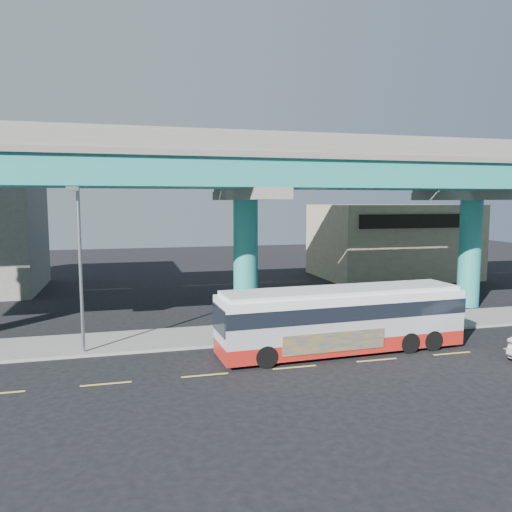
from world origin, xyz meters
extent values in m
plane|color=black|center=(0.00, 0.00, 0.00)|extent=(120.00, 120.00, 0.00)
cube|color=gray|center=(0.00, 5.50, 0.07)|extent=(70.00, 4.00, 0.15)
cube|color=#D8C64C|center=(-8.00, -0.30, 0.01)|extent=(2.00, 0.12, 0.01)
cube|color=#D8C64C|center=(-4.00, -0.30, 0.01)|extent=(2.00, 0.12, 0.01)
cube|color=#D8C64C|center=(0.00, -0.30, 0.01)|extent=(2.00, 0.12, 0.01)
cube|color=#D8C64C|center=(4.00, -0.30, 0.01)|extent=(2.00, 0.12, 0.01)
cube|color=#D8C64C|center=(8.00, -0.30, 0.01)|extent=(2.00, 0.12, 0.01)
cylinder|color=teal|center=(0.00, 9.00, 3.70)|extent=(1.50, 1.50, 7.40)
cube|color=gray|center=(0.00, 9.00, 7.70)|extent=(2.00, 12.00, 0.60)
cube|color=gray|center=(0.00, 12.50, 8.60)|extent=(1.80, 5.00, 1.20)
cylinder|color=teal|center=(16.00, 9.00, 3.70)|extent=(1.50, 1.50, 7.40)
cube|color=gray|center=(16.00, 9.00, 7.70)|extent=(2.00, 12.00, 0.60)
cube|color=gray|center=(16.00, 12.50, 8.60)|extent=(1.80, 5.00, 1.20)
cube|color=teal|center=(0.00, 5.50, 8.70)|extent=(52.00, 5.00, 1.40)
cube|color=gray|center=(0.00, 5.50, 9.55)|extent=(52.00, 5.40, 0.30)
cube|color=gray|center=(0.00, 3.00, 10.10)|extent=(52.00, 0.25, 0.80)
cube|color=gray|center=(0.00, 8.00, 10.10)|extent=(52.00, 0.25, 0.80)
cube|color=teal|center=(0.00, 12.50, 9.90)|extent=(52.00, 5.00, 1.40)
cube|color=gray|center=(0.00, 12.50, 10.75)|extent=(52.00, 5.40, 0.30)
cube|color=gray|center=(0.00, 10.00, 11.30)|extent=(52.00, 0.25, 0.80)
cube|color=gray|center=(0.00, 15.00, 11.30)|extent=(52.00, 0.25, 0.80)
cube|color=tan|center=(18.00, 23.00, 3.50)|extent=(14.00, 10.00, 7.00)
cube|color=black|center=(18.00, 17.90, 5.60)|extent=(12.00, 0.25, 1.20)
cube|color=#A41A13|center=(2.95, 1.32, 0.56)|extent=(12.27, 3.17, 0.71)
cube|color=silver|center=(2.95, 1.32, 1.67)|extent=(12.27, 3.17, 1.52)
cube|color=black|center=(2.95, 1.32, 2.18)|extent=(12.33, 3.22, 0.71)
cube|color=silver|center=(2.95, 1.32, 2.74)|extent=(12.27, 3.17, 0.41)
cube|color=silver|center=(2.95, 1.32, 3.04)|extent=(11.86, 2.90, 0.20)
cube|color=black|center=(9.05, 1.62, 2.03)|extent=(0.17, 2.33, 1.22)
cube|color=black|center=(-3.14, 1.03, 2.03)|extent=(0.17, 2.33, 1.22)
cube|color=navy|center=(2.00, -0.04, 0.93)|extent=(5.06, 0.30, 0.91)
cylinder|color=black|center=(-1.24, -0.05, 0.51)|extent=(1.03, 0.35, 1.01)
cylinder|color=black|center=(-1.36, 2.28, 0.51)|extent=(1.03, 0.35, 1.01)
cylinder|color=black|center=(6.05, 0.31, 0.51)|extent=(1.03, 0.35, 1.01)
cylinder|color=black|center=(5.93, 2.63, 0.51)|extent=(1.03, 0.35, 1.01)
cylinder|color=black|center=(7.36, 0.37, 0.51)|extent=(1.03, 0.35, 1.01)
cylinder|color=black|center=(7.25, 2.70, 0.51)|extent=(1.03, 0.35, 1.01)
cylinder|color=gray|center=(-9.17, 4.00, 4.12)|extent=(0.16, 0.16, 7.95)
cylinder|color=gray|center=(-9.17, 2.93, 7.88)|extent=(0.12, 2.15, 0.12)
cube|color=gray|center=(-9.17, 1.85, 7.83)|extent=(0.50, 0.70, 0.18)
cylinder|color=gray|center=(3.99, 4.20, 1.34)|extent=(0.06, 0.06, 2.39)
cylinder|color=#B20A0A|center=(3.99, 4.17, 2.48)|extent=(0.82, 0.09, 0.82)
camera|label=1|loc=(-7.06, -20.54, 7.28)|focal=35.00mm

